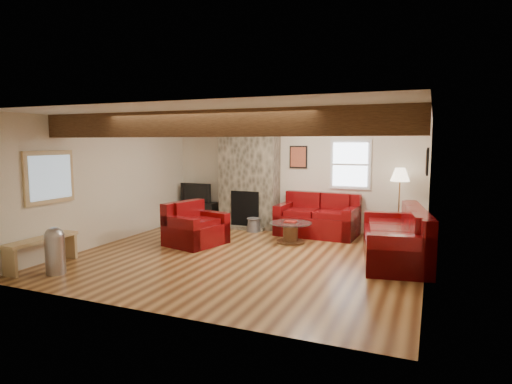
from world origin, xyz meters
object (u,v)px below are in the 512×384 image
(sofa_three, at_px, (394,234))
(coffee_table, at_px, (291,233))
(tv_cabinet, at_px, (198,212))
(loveseat, at_px, (317,215))
(television, at_px, (197,193))
(armchair_red, at_px, (196,224))
(floor_lamp, at_px, (400,179))

(sofa_three, bearing_deg, coffee_table, -113.74)
(sofa_three, xyz_separation_m, tv_cabinet, (-4.93, 1.72, -0.19))
(loveseat, relative_size, television, 2.02)
(sofa_three, bearing_deg, tv_cabinet, -118.67)
(tv_cabinet, distance_m, television, 0.51)
(armchair_red, relative_size, tv_cabinet, 1.00)
(loveseat, bearing_deg, sofa_three, -36.32)
(floor_lamp, bearing_deg, coffee_table, -152.17)
(television, bearing_deg, floor_lamp, -1.60)
(loveseat, height_order, tv_cabinet, loveseat)
(armchair_red, height_order, floor_lamp, floor_lamp)
(armchair_red, distance_m, tv_cabinet, 2.39)
(sofa_three, distance_m, coffee_table, 2.14)
(loveseat, relative_size, floor_lamp, 1.13)
(armchair_red, bearing_deg, television, 43.90)
(tv_cabinet, xyz_separation_m, television, (0.00, 0.00, 0.51))
(sofa_three, xyz_separation_m, loveseat, (-1.74, 1.42, 0.00))
(coffee_table, bearing_deg, armchair_red, -152.68)
(television, xyz_separation_m, floor_lamp, (4.88, -0.14, 0.53))
(floor_lamp, bearing_deg, sofa_three, -88.18)
(coffee_table, height_order, floor_lamp, floor_lamp)
(floor_lamp, bearing_deg, television, 178.40)
(sofa_three, height_order, television, television)
(coffee_table, bearing_deg, tv_cabinet, 157.38)
(coffee_table, bearing_deg, television, 157.38)
(coffee_table, xyz_separation_m, floor_lamp, (2.01, 1.06, 1.09))
(loveseat, bearing_deg, tv_cabinet, 177.63)
(loveseat, height_order, television, television)
(sofa_three, distance_m, television, 5.23)
(loveseat, relative_size, armchair_red, 1.64)
(tv_cabinet, bearing_deg, floor_lamp, -1.60)
(television, height_order, floor_lamp, floor_lamp)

